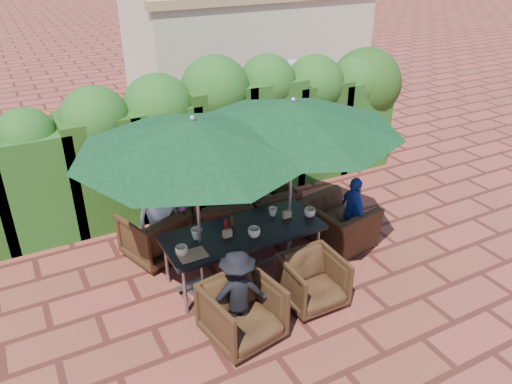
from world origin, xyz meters
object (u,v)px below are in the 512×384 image
chair_far_left (155,232)px  chair_end_right (338,217)px  umbrella_right (293,116)px  chair_near_left (242,310)px  chair_far_mid (221,216)px  chair_far_right (267,206)px  dining_table (243,235)px  chair_near_right (313,279)px  umbrella_left (194,135)px

chair_far_left → chair_end_right: 2.75m
umbrella_right → chair_near_left: (-1.30, -1.11, -1.80)m
chair_far_mid → chair_end_right: size_ratio=0.85×
chair_far_right → chair_end_right: chair_end_right is taller
dining_table → chair_near_left: (-0.54, -1.06, -0.26)m
umbrella_right → chair_far_left: umbrella_right is taller
dining_table → chair_far_right: size_ratio=2.60×
chair_far_mid → chair_near_right: bearing=116.8°
umbrella_left → dining_table: bearing=-0.6°
chair_end_right → umbrella_right: bearing=84.6°
chair_near_left → chair_far_left: bearing=91.0°
umbrella_left → chair_end_right: (2.27, 0.10, -1.77)m
chair_near_left → chair_far_mid: bearing=62.8°
umbrella_right → chair_far_mid: umbrella_right is taller
umbrella_right → chair_near_right: umbrella_right is taller
umbrella_left → umbrella_right: same height
umbrella_left → chair_far_left: 2.10m
dining_table → chair_far_left: size_ratio=2.63×
chair_far_left → dining_table: bearing=113.3°
chair_near_right → umbrella_left: bearing=141.7°
chair_far_right → dining_table: bearing=46.1°
dining_table → chair_far_mid: chair_far_mid is taller
umbrella_left → umbrella_right: 1.37m
dining_table → umbrella_left: umbrella_left is taller
chair_far_left → chair_far_mid: (1.04, -0.06, 0.02)m
umbrella_left → chair_end_right: umbrella_left is taller
umbrella_left → chair_far_mid: size_ratio=3.33×
chair_near_left → chair_near_right: 1.09m
umbrella_right → chair_far_left: bearing=149.8°
chair_far_left → chair_near_left: bearing=81.9°
umbrella_right → umbrella_left: bearing=-177.9°
chair_far_mid → chair_near_left: 2.14m
chair_far_mid → chair_end_right: 1.78m
umbrella_left → chair_near_right: (1.15, -0.92, -1.84)m
chair_near_left → umbrella_right: bearing=31.2°
umbrella_left → chair_far_mid: 2.16m
chair_end_right → chair_near_right: bearing=123.7°
chair_far_mid → chair_far_right: chair_far_mid is taller
umbrella_left → chair_near_right: umbrella_left is taller
chair_far_right → chair_far_left: bearing=-3.2°
umbrella_left → chair_far_mid: bearing=53.2°
chair_far_left → chair_end_right: bearing=141.8°
dining_table → umbrella_left: (-0.61, 0.01, 1.54)m
dining_table → umbrella_left: size_ratio=0.75×
chair_far_left → chair_near_left: 2.12m
umbrella_left → chair_far_mid: (0.73, 0.97, -1.78)m
umbrella_left → chair_near_left: size_ratio=3.52×
umbrella_left → chair_far_right: umbrella_left is taller
dining_table → chair_far_mid: size_ratio=2.50×
umbrella_right → chair_far_right: bearing=81.4°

